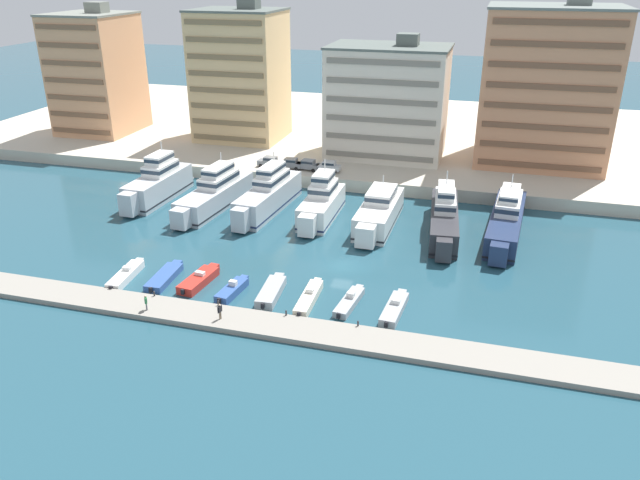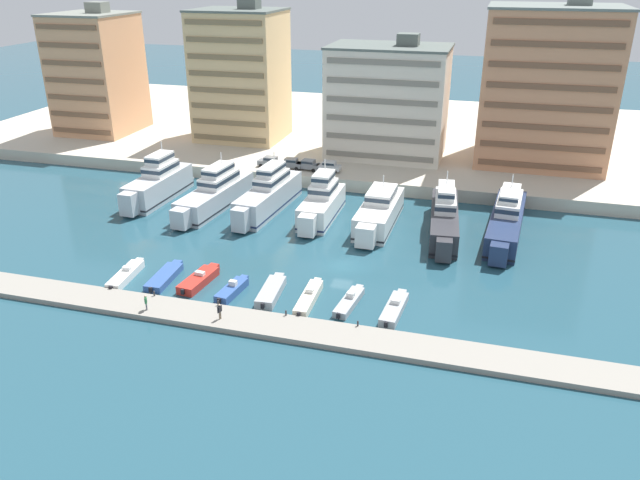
{
  "view_description": "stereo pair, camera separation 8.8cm",
  "coord_description": "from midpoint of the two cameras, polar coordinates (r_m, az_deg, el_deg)",
  "views": [
    {
      "loc": [
        16.17,
        -67.32,
        34.36
      ],
      "look_at": [
        -3.24,
        1.55,
        2.5
      ],
      "focal_mm": 35.0,
      "sensor_mm": 36.0,
      "label": 1
    },
    {
      "loc": [
        16.26,
        -67.29,
        34.36
      ],
      "look_at": [
        -3.24,
        1.55,
        2.5
      ],
      "focal_mm": 35.0,
      "sensor_mm": 36.0,
      "label": 2
    }
  ],
  "objects": [
    {
      "name": "car_silver_center_left",
      "position": [
        105.86,
        0.83,
        6.78
      ],
      "size": [
        4.13,
        1.99,
        1.8
      ],
      "color": "#B7BCC1",
      "rests_on": "quay_promenade"
    },
    {
      "name": "car_grey_far_left",
      "position": [
        108.74,
        -4.56,
        7.18
      ],
      "size": [
        4.2,
        2.12,
        1.8
      ],
      "color": "slate",
      "rests_on": "quay_promenade"
    },
    {
      "name": "apartment_block_mid_left",
      "position": [
        114.14,
        6.24,
        12.47
      ],
      "size": [
        20.87,
        13.77,
        21.43
      ],
      "color": "silver",
      "rests_on": "quay_promenade"
    },
    {
      "name": "yacht_charcoal_center_right",
      "position": [
        87.84,
        11.33,
        2.09
      ],
      "size": [
        5.33,
        20.69,
        8.11
      ],
      "color": "#333338",
      "rests_on": "ground"
    },
    {
      "name": "motorboat_grey_right",
      "position": [
        67.71,
        6.86,
        -6.22
      ],
      "size": [
        2.23,
        7.79,
        1.39
      ],
      "color": "#9EA3A8",
      "rests_on": "ground"
    },
    {
      "name": "yacht_silver_mid_left",
      "position": [
        94.23,
        -4.7,
        4.15
      ],
      "size": [
        5.2,
        19.92,
        8.51
      ],
      "color": "silver",
      "rests_on": "ground"
    },
    {
      "name": "car_grey_left",
      "position": [
        107.59,
        -2.67,
        7.04
      ],
      "size": [
        4.13,
        1.97,
        1.8
      ],
      "color": "slate",
      "rests_on": "quay_promenade"
    },
    {
      "name": "motorboat_blue_center_left",
      "position": [
        71.54,
        -7.99,
        -4.51
      ],
      "size": [
        2.11,
        6.33,
        1.51
      ],
      "color": "#33569E",
      "rests_on": "ground"
    },
    {
      "name": "quay_promenade",
      "position": [
        134.36,
        8.5,
        9.38
      ],
      "size": [
        180.0,
        70.0,
        2.05
      ],
      "primitive_type": "cube",
      "color": "beige",
      "rests_on": "ground"
    },
    {
      "name": "motorboat_blue_left",
      "position": [
        76.13,
        -13.97,
        -3.26
      ],
      "size": [
        2.45,
        7.76,
        0.86
      ],
      "color": "#33569E",
      "rests_on": "ground"
    },
    {
      "name": "motorboat_cream_center_right",
      "position": [
        69.22,
        -0.99,
        -5.3
      ],
      "size": [
        1.72,
        8.39,
        1.42
      ],
      "color": "beige",
      "rests_on": "ground"
    },
    {
      "name": "apartment_block_center_left",
      "position": [
        115.57,
        20.02,
        13.04
      ],
      "size": [
        21.64,
        17.1,
        28.13
      ],
      "color": "tan",
      "rests_on": "quay_promenade"
    },
    {
      "name": "bollard_west",
      "position": [
        71.64,
        -14.89,
        -4.72
      ],
      "size": [
        0.2,
        0.2,
        0.61
      ],
      "color": "#2D2D33",
      "rests_on": "pier_dock"
    },
    {
      "name": "yacht_navy_mid_right",
      "position": [
        89.44,
        16.73,
        1.84
      ],
      "size": [
        5.52,
        22.71,
        7.73
      ],
      "color": "navy",
      "rests_on": "ground"
    },
    {
      "name": "apartment_block_left",
      "position": [
        126.35,
        -7.24,
        14.72
      ],
      "size": [
        16.49,
        14.2,
        26.51
      ],
      "color": "#E0BC84",
      "rests_on": "quay_promenade"
    },
    {
      "name": "motorboat_grey_mid_right",
      "position": [
        68.71,
        2.75,
        -5.63
      ],
      "size": [
        2.22,
        7.32,
        1.37
      ],
      "color": "#9EA3A8",
      "rests_on": "ground"
    },
    {
      "name": "apartment_block_far_left",
      "position": [
        138.81,
        -19.69,
        14.16
      ],
      "size": [
        14.4,
        15.53,
        25.42
      ],
      "color": "tan",
      "rests_on": "quay_promenade"
    },
    {
      "name": "bollard_west_mid",
      "position": [
        68.3,
        -9.26,
        -5.67
      ],
      "size": [
        0.2,
        0.2,
        0.61
      ],
      "color": "#2D2D33",
      "rests_on": "pier_dock"
    },
    {
      "name": "pier_dock",
      "position": [
        63.74,
        -1.46,
        -8.31
      ],
      "size": [
        120.0,
        4.42,
        0.58
      ],
      "primitive_type": "cube",
      "color": "gray",
      "rests_on": "ground"
    },
    {
      "name": "motorboat_grey_center",
      "position": [
        70.69,
        -4.43,
        -4.69
      ],
      "size": [
        2.52,
        7.66,
        1.02
      ],
      "color": "#9EA3A8",
      "rests_on": "ground"
    },
    {
      "name": "ground_plane",
      "position": [
        77.29,
        2.03,
        -2.41
      ],
      "size": [
        400.0,
        400.0,
        0.0
      ],
      "primitive_type": "plane",
      "color": "#234C5B"
    },
    {
      "name": "bollard_east_mid",
      "position": [
        65.7,
        -3.1,
        -6.65
      ],
      "size": [
        0.2,
        0.2,
        0.61
      ],
      "color": "#2D2D33",
      "rests_on": "pier_dock"
    },
    {
      "name": "bollard_east",
      "position": [
        63.92,
        3.52,
        -7.6
      ],
      "size": [
        0.2,
        0.2,
        0.61
      ],
      "color": "#2D2D33",
      "rests_on": "pier_dock"
    },
    {
      "name": "motorboat_white_far_left",
      "position": [
        77.69,
        -17.27,
        -3.03
      ],
      "size": [
        2.29,
        7.87,
        1.37
      ],
      "color": "white",
      "rests_on": "ground"
    },
    {
      "name": "motorboat_red_mid_left",
      "position": [
        74.33,
        -10.95,
        -3.56
      ],
      "size": [
        2.68,
        7.41,
        1.42
      ],
      "color": "red",
      "rests_on": "ground"
    },
    {
      "name": "yacht_silver_left",
      "position": [
        96.58,
        -9.54,
        4.25
      ],
      "size": [
        5.89,
        20.42,
        8.03
      ],
      "color": "silver",
      "rests_on": "ground"
    },
    {
      "name": "pedestrian_near_edge",
      "position": [
        68.75,
        -15.6,
        -5.41
      ],
      "size": [
        0.43,
        0.62,
        1.76
      ],
      "color": "#4C515B",
      "rests_on": "pier_dock"
    },
    {
      "name": "pedestrian_mid_deck",
      "position": [
        65.44,
        -9.12,
        -6.34
      ],
      "size": [
        0.37,
        0.66,
        1.77
      ],
      "color": "#7A6B56",
      "rests_on": "pier_dock"
    },
    {
      "name": "car_grey_mid_left",
      "position": [
        106.69,
        -1.08,
        6.92
      ],
      "size": [
        4.25,
        2.23,
        1.8
      ],
      "color": "slate",
      "rests_on": "quay_promenade"
    },
    {
      "name": "yacht_silver_far_left",
      "position": [
        101.73,
        -14.57,
        5.03
      ],
      "size": [
        4.72,
        17.5,
        8.87
      ],
      "color": "silver",
      "rests_on": "ground"
    },
    {
      "name": "yacht_white_center",
      "position": [
        89.12,
        5.44,
        2.59
      ],
      "size": [
        4.82,
        18.19,
        6.69
      ],
      "color": "white",
      "rests_on": "ground"
    },
    {
      "name": "yacht_white_center_left",
      "position": [
        90.98,
        0.17,
        3.42
      ],
      "size": [
        4.22,
        15.8,
        8.42
      ],
      "color": "white",
      "rests_on": "ground"
    }
  ]
}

